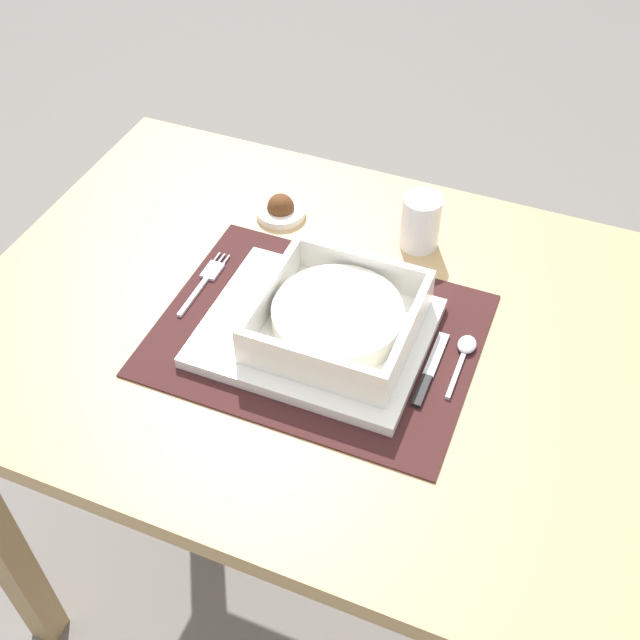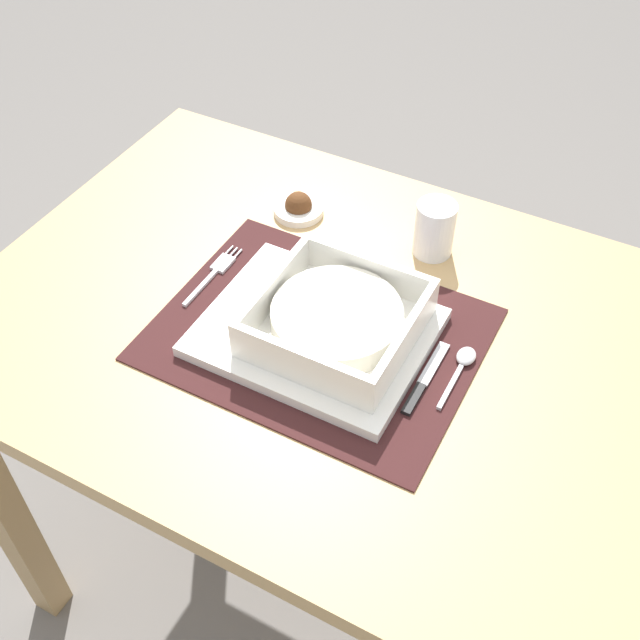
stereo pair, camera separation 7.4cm
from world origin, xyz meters
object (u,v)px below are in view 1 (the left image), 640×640
spoon (465,351)px  condiment_saucer (281,209)px  butter_knife (429,373)px  drinking_glass (420,224)px  dining_table (325,373)px  porridge_bowl (338,319)px  bread_knife (410,372)px  fork (207,279)px

spoon → condiment_saucer: 0.38m
butter_knife → drinking_glass: size_ratio=1.54×
spoon → drinking_glass: bearing=122.5°
dining_table → porridge_bowl: (0.03, -0.03, 0.15)m
bread_knife → dining_table: bearing=157.7°
dining_table → condiment_saucer: 0.27m
spoon → drinking_glass: drinking_glass is taller
fork → spoon: spoon is taller
spoon → bread_knife: spoon is taller
dining_table → porridge_bowl: size_ratio=4.98×
fork → condiment_saucer: (0.04, 0.18, 0.01)m
condiment_saucer → drinking_glass: bearing=3.6°
dining_table → fork: 0.22m
porridge_bowl → butter_knife: (0.13, -0.01, -0.04)m
drinking_glass → condiment_saucer: size_ratio=1.09×
porridge_bowl → spoon: bearing=13.7°
butter_knife → drinking_glass: drinking_glass is taller
drinking_glass → condiment_saucer: drinking_glass is taller
dining_table → drinking_glass: (0.07, 0.20, 0.14)m
porridge_bowl → bread_knife: size_ratio=1.40×
porridge_bowl → condiment_saucer: size_ratio=2.56×
porridge_bowl → drinking_glass: size_ratio=2.35×
butter_knife → drinking_glass: 0.26m
dining_table → bread_knife: size_ratio=6.95×
dining_table → fork: (-0.18, 0.01, 0.11)m
condiment_saucer → porridge_bowl: bearing=-50.6°
fork → condiment_saucer: bearing=82.3°
bread_knife → condiment_saucer: bearing=137.3°
dining_table → spoon: spoon is taller
dining_table → bread_knife: 0.18m
spoon → butter_knife: bearing=-121.8°
bread_knife → condiment_saucer: size_ratio=1.83×
spoon → condiment_saucer: (-0.34, 0.17, 0.00)m
drinking_glass → porridge_bowl: bearing=-100.1°
fork → condiment_saucer: size_ratio=1.77×
dining_table → bread_knife: (0.13, -0.05, 0.11)m
condiment_saucer → dining_table: bearing=-51.7°
porridge_bowl → spoon: size_ratio=1.81×
porridge_bowl → butter_knife: size_ratio=1.53×
dining_table → bread_knife: bread_knife is taller
spoon → butter_knife: (-0.03, -0.05, -0.00)m
spoon → butter_knife: spoon is taller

